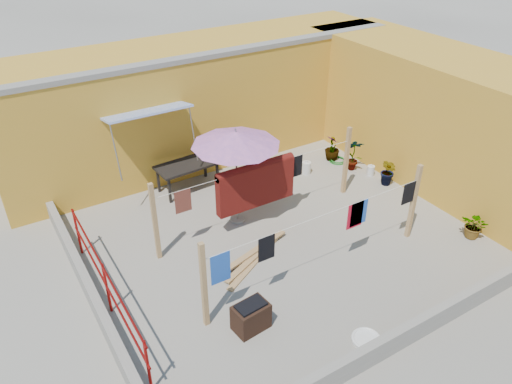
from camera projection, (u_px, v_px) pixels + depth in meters
ground at (279, 239)px, 11.05m from camera, size 80.00×80.00×0.00m
wall_back at (201, 100)px, 13.83m from camera, size 11.00×3.27×3.21m
wall_right at (452, 123)px, 12.53m from camera, size 2.40×9.00×3.20m
parapet_front at (399, 339)px, 8.33m from camera, size 8.30×0.16×0.44m
parapet_left at (94, 300)px, 9.11m from camera, size 0.16×7.30×0.44m
red_railing at (106, 281)px, 8.81m from camera, size 0.05×4.20×1.10m
clothesline_rig at (262, 190)px, 10.90m from camera, size 5.09×2.35×1.80m
patio_umbrella at (236, 139)px, 10.58m from camera, size 1.99×1.99×2.33m
outdoor_table at (187, 166)px, 12.53m from camera, size 1.61×0.88×0.73m
lumber_pile at (254, 257)px, 10.42m from camera, size 1.95×1.08×0.12m
brazier at (251, 316)px, 8.69m from camera, size 0.66×0.47×0.56m
white_basin at (366, 339)px, 8.54m from camera, size 0.51×0.51×0.09m
water_jug_a at (371, 171)px, 13.42m from camera, size 0.20×0.20×0.32m
water_jug_b at (306, 168)px, 13.49m from camera, size 0.24×0.24×0.38m
green_hose at (338, 160)px, 14.15m from camera, size 0.48×0.48×0.07m
plant_back_a at (264, 170)px, 13.02m from camera, size 0.82×0.79×0.70m
plant_back_b at (332, 148)px, 14.07m from camera, size 0.45×0.45×0.74m
plant_right_a at (354, 154)px, 13.53m from camera, size 0.59×0.57×0.94m
plant_right_b at (388, 172)px, 12.84m from camera, size 0.41×0.48×0.77m
plant_right_c at (475, 226)px, 10.94m from camera, size 0.63×0.68×0.63m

